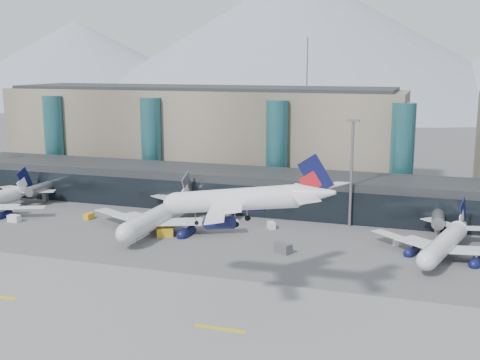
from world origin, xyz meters
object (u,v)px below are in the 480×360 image
Objects in this scene: hero_jet at (251,194)px; veh_d at (398,241)px; veh_g at (271,225)px; veh_h at (165,232)px; jet_parked_mid at (164,208)px; veh_a at (14,218)px; veh_c at (283,248)px; lightmast_mid at (352,167)px; jet_parked_right at (449,235)px; veh_b at (89,216)px.

veh_d is (20.47, 41.02, -17.59)m from hero_jet.
veh_h reaches higher than veh_g.
veh_a is at bearing 100.37° from jet_parked_mid.
veh_a is 91.55m from veh_d.
veh_h is at bearing -155.32° from veh_c.
lightmast_mid is 9.98× the size of veh_d.
jet_parked_mid is at bearing -166.27° from veh_c.
hero_jet reaches higher than jet_parked_mid.
hero_jet is 51.65m from jet_parked_mid.
veh_g is at bearing 93.28° from jet_parked_right.
veh_b is at bearing 107.12° from veh_d.
jet_parked_mid is (-32.95, 37.41, -13.53)m from hero_jet.
veh_h reaches higher than veh_b.
lightmast_mid is 30.12m from veh_c.
veh_g is (-29.28, 3.95, 0.03)m from veh_d.
jet_parked_right reaches higher than veh_g.
lightmast_mid reaches higher than veh_c.
veh_c is at bearing 120.79° from jet_parked_right.
lightmast_mid is 0.65× the size of jet_parked_mid.
veh_b reaches higher than veh_d.
veh_d is at bearing 71.08° from hero_jet.
veh_h is (-38.20, -22.01, -13.42)m from lightmast_mid.
jet_parked_right reaches higher than veh_d.
jet_parked_mid is at bearing 86.77° from veh_h.
veh_c is 1.42× the size of veh_d.
hero_jet reaches higher than jet_parked_right.
hero_jet is at bearing -137.97° from jet_parked_mid.
veh_a is at bearing 122.84° from veh_b.
veh_a is 17.97m from veh_b.
veh_b is 0.71× the size of veh_c.
veh_a is 0.82× the size of veh_c.
lightmast_mid reaches higher than jet_parked_mid.
veh_b is 46.02m from veh_g.
veh_h is (40.80, -0.19, 0.16)m from veh_a.
lightmast_mid is 8.59× the size of veh_a.
veh_b is at bearing 86.43° from jet_parked_mid.
lightmast_mid reaches higher than veh_d.
hero_jet reaches higher than veh_c.
lightmast_mid is 9.77× the size of veh_g.
veh_d is at bearing 52.41° from veh_g.
jet_parked_mid is 8.28m from veh_h.
veh_d is (11.99, -11.79, -13.69)m from lightmast_mid.
jet_parked_right is 33.61m from veh_c.
veh_a is at bearing 150.57° from veh_h.
veh_g reaches higher than veh_d.
veh_h is at bearing -85.77° from veh_g.
veh_c is at bearing -111.88° from lightmast_mid.
veh_c is at bearing -106.41° from jet_parked_mid.
veh_d is at bearing -82.11° from veh_b.
veh_a is at bearing 163.88° from hero_jet.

